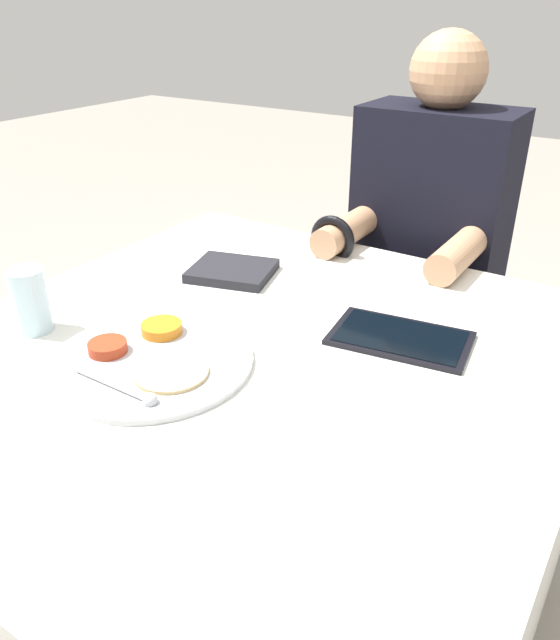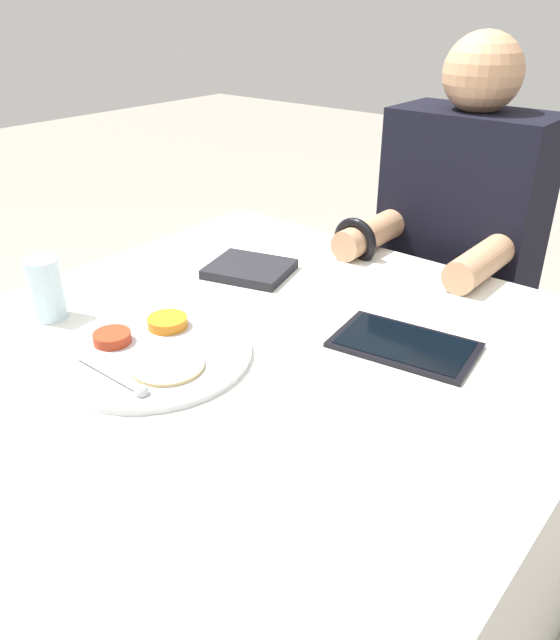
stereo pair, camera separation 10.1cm
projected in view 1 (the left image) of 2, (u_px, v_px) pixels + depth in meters
The scene contains 7 objects.
ground_plane at pixel (256, 639), 1.40m from camera, with size 12.00×12.00×0.00m, color gray.
dining_table at pixel (253, 516), 1.22m from camera, with size 1.04×1.09×0.75m.
thali_tray at pixel (150, 359), 1.00m from camera, with size 0.33×0.33×0.03m.
red_notebook at pixel (232, 271), 1.32m from camera, with size 0.20×0.18×0.02m.
tablet_device at pixel (400, 338), 1.07m from camera, with size 0.25×0.17×0.01m.
person_diner at pixel (421, 297), 1.64m from camera, with size 0.37×0.42×1.22m.
drinking_glass at pixel (30, 301), 1.08m from camera, with size 0.06×0.06×0.12m.
Camera 1 is at (0.54, -0.72, 1.28)m, focal length 35.00 mm.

